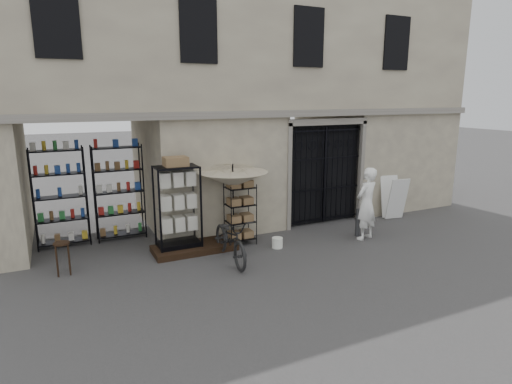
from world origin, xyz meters
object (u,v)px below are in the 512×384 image
display_cabinet (178,211)px  white_bucket (277,243)px  steel_bollard (358,223)px  market_umbrella (233,175)px  easel_sign (394,198)px  wooden_stool (63,258)px  shopkeeper (364,239)px  wire_rack (240,215)px  bicycle (231,260)px

display_cabinet → white_bucket: bearing=-41.5°
white_bucket → steel_bollard: 2.42m
market_umbrella → easel_sign: (5.35, 0.06, -1.13)m
wooden_stool → easel_sign: (9.33, 0.26, 0.29)m
shopkeeper → wooden_stool: bearing=-24.2°
market_umbrella → wooden_stool: market_umbrella is taller
display_cabinet → steel_bollard: size_ratio=2.83×
wooden_stool → steel_bollard: steel_bollard is taller
display_cabinet → steel_bollard: display_cabinet is taller
wire_rack → white_bucket: (0.70, -0.69, -0.64)m
market_umbrella → shopkeeper: size_ratio=1.30×
wooden_stool → market_umbrella: bearing=2.8°
display_cabinet → white_bucket: (2.28, -0.77, -0.90)m
wire_rack → steel_bollard: wire_rack is taller
market_umbrella → bicycle: (-0.49, -1.01, -1.79)m
white_bucket → steel_bollard: bearing=-2.7°
display_cabinet → white_bucket: size_ratio=7.89×
wire_rack → bicycle: 1.41m
wooden_stool → display_cabinet: bearing=5.6°
market_umbrella → steel_bollard: 3.67m
display_cabinet → easel_sign: bearing=-22.7°
display_cabinet → market_umbrella: (1.40, -0.06, 0.76)m
market_umbrella → bicycle: 2.11m
wire_rack → easel_sign: (5.17, 0.10, -0.11)m
market_umbrella → bicycle: size_ratio=1.25×
wire_rack → market_umbrella: bearing=173.1°
bicycle → steel_bollard: 3.80m
steel_bollard → easel_sign: (2.07, 0.90, 0.28)m
wooden_stool → wire_rack: bearing=2.3°
wire_rack → steel_bollard: bearing=-11.2°
wire_rack → shopkeeper: (3.13, -1.07, -0.77)m
market_umbrella → white_bucket: bearing=-39.2°
white_bucket → shopkeeper: 2.46m
market_umbrella → easel_sign: market_umbrella is taller
market_umbrella → white_bucket: market_umbrella is taller
steel_bollard → shopkeeper: bearing=-85.1°
bicycle → easel_sign: size_ratio=1.57×
display_cabinet → shopkeeper: (4.71, -1.16, -1.03)m
wire_rack → market_umbrella: market_umbrella is taller
white_bucket → shopkeeper: white_bucket is taller
display_cabinet → bicycle: bearing=-72.3°
easel_sign → display_cabinet: bearing=-171.2°
market_umbrella → easel_sign: size_ratio=1.95×
bicycle → wooden_stool: size_ratio=2.83×
wire_rack → easel_sign: wire_rack is taller
shopkeeper → easel_sign: size_ratio=1.50×
display_cabinet → wooden_stool: (-2.58, -0.25, -0.66)m
display_cabinet → steel_bollard: (4.68, -0.89, -0.66)m
wooden_stool → shopkeeper: size_ratio=0.37×
steel_bollard → shopkeeper: size_ratio=0.39×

